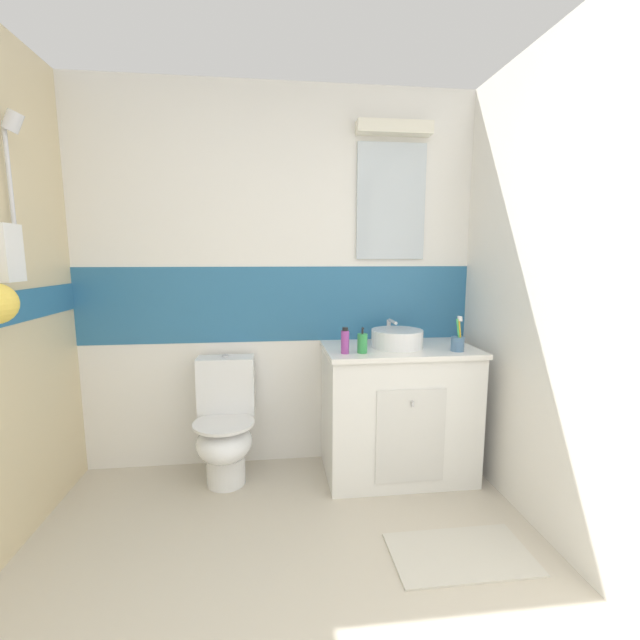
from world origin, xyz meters
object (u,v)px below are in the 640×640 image
Objects in this scene: toilet at (225,426)px; toothbrush_cup at (458,343)px; soap_dispenser at (362,343)px; deodorant_spray_can at (345,341)px; sink_basin at (397,338)px.

toothbrush_cup is at bearing -7.87° from toilet.
toothbrush_cup is (1.41, -0.20, 0.54)m from toilet.
deodorant_spray_can is (-0.10, -0.00, 0.01)m from soap_dispenser.
toilet is (-1.08, 0.03, -0.54)m from sink_basin.
sink_basin is at bearing 29.23° from soap_dispenser.
soap_dispenser reaches higher than toilet.
sink_basin is 2.35× the size of soap_dispenser.
soap_dispenser is at bearing 0.65° from deodorant_spray_can.
soap_dispenser is (0.83, -0.18, 0.54)m from toilet.
soap_dispenser is (-0.58, 0.02, 0.01)m from toothbrush_cup.
toothbrush_cup reaches higher than sink_basin.
toilet is 5.06× the size of soap_dispenser.
toothbrush_cup reaches higher than toilet.
deodorant_spray_can is at bearing -158.18° from sink_basin.
deodorant_spray_can is at bearing -179.35° from soap_dispenser.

